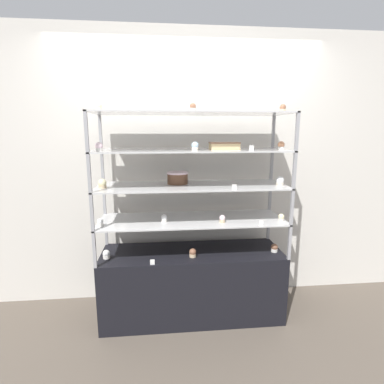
% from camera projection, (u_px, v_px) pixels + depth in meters
% --- Properties ---
extents(ground_plane, '(20.00, 20.00, 0.00)m').
position_uv_depth(ground_plane, '(192.00, 313.00, 2.79)').
color(ground_plane, brown).
extents(back_wall, '(8.00, 0.05, 2.60)m').
position_uv_depth(back_wall, '(188.00, 169.00, 2.93)').
color(back_wall, silver).
rests_on(back_wall, ground_plane).
extents(display_base, '(1.60, 0.52, 0.62)m').
position_uv_depth(display_base, '(192.00, 283.00, 2.73)').
color(display_base, black).
rests_on(display_base, ground_plane).
extents(display_riser_lower, '(1.60, 0.52, 0.30)m').
position_uv_depth(display_riser_lower, '(192.00, 221.00, 2.61)').
color(display_riser_lower, '#99999E').
rests_on(display_riser_lower, display_base).
extents(display_riser_middle, '(1.60, 0.52, 0.30)m').
position_uv_depth(display_riser_middle, '(192.00, 187.00, 2.55)').
color(display_riser_middle, '#99999E').
rests_on(display_riser_middle, display_riser_lower).
extents(display_riser_upper, '(1.60, 0.52, 0.30)m').
position_uv_depth(display_riser_upper, '(192.00, 152.00, 2.49)').
color(display_riser_upper, '#99999E').
rests_on(display_riser_upper, display_riser_middle).
extents(display_riser_top, '(1.60, 0.52, 0.30)m').
position_uv_depth(display_riser_top, '(192.00, 114.00, 2.43)').
color(display_riser_top, '#99999E').
rests_on(display_riser_top, display_riser_upper).
extents(layer_cake_centerpiece, '(0.18, 0.18, 0.10)m').
position_uv_depth(layer_cake_centerpiece, '(178.00, 178.00, 2.60)').
color(layer_cake_centerpiece, brown).
rests_on(layer_cake_centerpiece, display_riser_middle).
extents(sheet_cake_frosted, '(0.24, 0.16, 0.06)m').
position_uv_depth(sheet_cake_frosted, '(224.00, 146.00, 2.51)').
color(sheet_cake_frosted, '#DBBC84').
rests_on(sheet_cake_frosted, display_riser_upper).
extents(cupcake_0, '(0.06, 0.06, 0.07)m').
position_uv_depth(cupcake_0, '(106.00, 254.00, 2.51)').
color(cupcake_0, white).
rests_on(cupcake_0, display_base).
extents(cupcake_1, '(0.06, 0.06, 0.07)m').
position_uv_depth(cupcake_1, '(193.00, 253.00, 2.54)').
color(cupcake_1, '#CCB28C').
rests_on(cupcake_1, display_base).
extents(cupcake_2, '(0.06, 0.06, 0.07)m').
position_uv_depth(cupcake_2, '(274.00, 248.00, 2.65)').
color(cupcake_2, white).
rests_on(cupcake_2, display_base).
extents(price_tag_0, '(0.04, 0.00, 0.04)m').
position_uv_depth(price_tag_0, '(152.00, 262.00, 2.39)').
color(price_tag_0, white).
rests_on(price_tag_0, display_base).
extents(cupcake_3, '(0.05, 0.05, 0.07)m').
position_uv_depth(cupcake_3, '(100.00, 222.00, 2.40)').
color(cupcake_3, white).
rests_on(cupcake_3, display_riser_lower).
extents(cupcake_4, '(0.05, 0.05, 0.07)m').
position_uv_depth(cupcake_4, '(164.00, 218.00, 2.52)').
color(cupcake_4, white).
rests_on(cupcake_4, display_riser_lower).
extents(cupcake_5, '(0.05, 0.05, 0.07)m').
position_uv_depth(cupcake_5, '(222.00, 219.00, 2.50)').
color(cupcake_5, '#CCB28C').
rests_on(cupcake_5, display_riser_lower).
extents(cupcake_6, '(0.05, 0.05, 0.07)m').
position_uv_depth(cupcake_6, '(281.00, 218.00, 2.54)').
color(cupcake_6, beige).
rests_on(cupcake_6, display_riser_lower).
extents(price_tag_1, '(0.04, 0.00, 0.04)m').
position_uv_depth(price_tag_1, '(261.00, 223.00, 2.42)').
color(price_tag_1, white).
rests_on(price_tag_1, display_riser_lower).
extents(cupcake_7, '(0.07, 0.07, 0.08)m').
position_uv_depth(cupcake_7, '(102.00, 184.00, 2.41)').
color(cupcake_7, '#CCB28C').
rests_on(cupcake_7, display_riser_middle).
extents(cupcake_8, '(0.07, 0.07, 0.08)m').
position_uv_depth(cupcake_8, '(280.00, 181.00, 2.53)').
color(cupcake_8, beige).
rests_on(cupcake_8, display_riser_middle).
extents(price_tag_2, '(0.04, 0.00, 0.04)m').
position_uv_depth(price_tag_2, '(234.00, 187.00, 2.34)').
color(price_tag_2, white).
rests_on(price_tag_2, display_riser_middle).
extents(cupcake_9, '(0.06, 0.06, 0.07)m').
position_uv_depth(cupcake_9, '(99.00, 147.00, 2.27)').
color(cupcake_9, white).
rests_on(cupcake_9, display_riser_upper).
extents(cupcake_10, '(0.06, 0.06, 0.07)m').
position_uv_depth(cupcake_10, '(195.00, 146.00, 2.38)').
color(cupcake_10, beige).
rests_on(cupcake_10, display_riser_upper).
extents(cupcake_11, '(0.06, 0.06, 0.07)m').
position_uv_depth(cupcake_11, '(281.00, 146.00, 2.51)').
color(cupcake_11, white).
rests_on(cupcake_11, display_riser_upper).
extents(price_tag_3, '(0.04, 0.00, 0.04)m').
position_uv_depth(price_tag_3, '(252.00, 148.00, 2.29)').
color(price_tag_3, white).
rests_on(price_tag_3, display_riser_upper).
extents(cupcake_12, '(0.05, 0.05, 0.07)m').
position_uv_depth(cupcake_12, '(99.00, 107.00, 2.30)').
color(cupcake_12, beige).
rests_on(cupcake_12, display_riser_top).
extents(cupcake_13, '(0.05, 0.05, 0.07)m').
position_uv_depth(cupcake_13, '(193.00, 108.00, 2.36)').
color(cupcake_13, beige).
rests_on(cupcake_13, display_riser_top).
extents(cupcake_14, '(0.05, 0.05, 0.07)m').
position_uv_depth(cupcake_14, '(283.00, 109.00, 2.46)').
color(cupcake_14, '#CCB28C').
rests_on(cupcake_14, display_riser_top).
extents(price_tag_4, '(0.04, 0.00, 0.04)m').
position_uv_depth(price_tag_4, '(133.00, 107.00, 2.15)').
color(price_tag_4, white).
rests_on(price_tag_4, display_riser_top).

